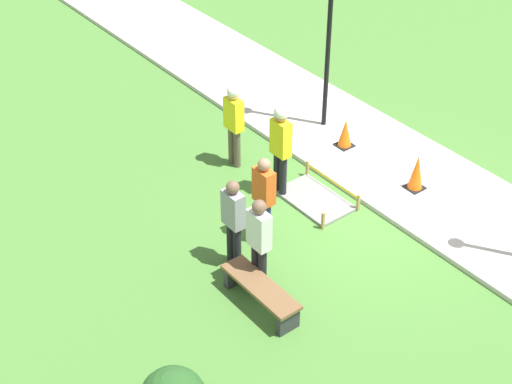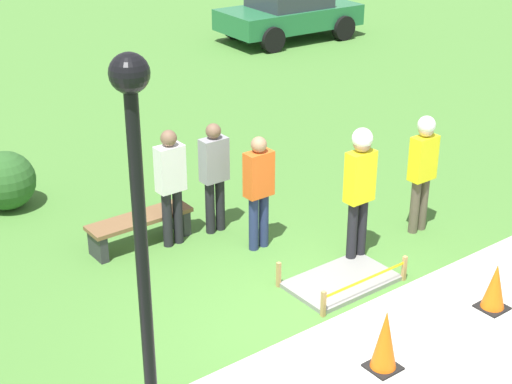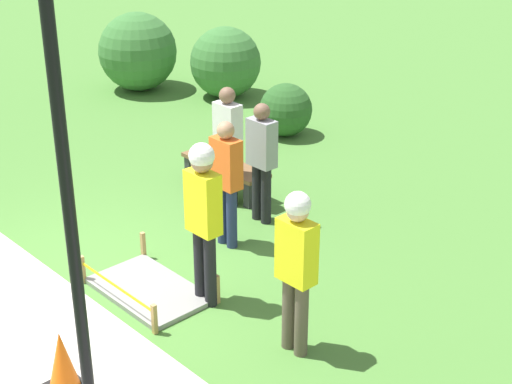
{
  "view_description": "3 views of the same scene",
  "coord_description": "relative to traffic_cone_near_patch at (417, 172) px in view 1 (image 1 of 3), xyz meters",
  "views": [
    {
      "loc": [
        -7.86,
        8.88,
        8.9
      ],
      "look_at": [
        0.83,
        2.08,
        0.87
      ],
      "focal_mm": 55.0,
      "sensor_mm": 36.0,
      "label": 1
    },
    {
      "loc": [
        -5.45,
        -5.79,
        5.44
      ],
      "look_at": [
        0.52,
        2.09,
        0.89
      ],
      "focal_mm": 55.0,
      "sensor_mm": 36.0,
      "label": 2
    },
    {
      "loc": [
        7.44,
        -3.79,
        4.89
      ],
      "look_at": [
        1.2,
        2.04,
        0.98
      ],
      "focal_mm": 55.0,
      "sensor_mm": 36.0,
      "label": 3
    }
  ],
  "objects": [
    {
      "name": "worker_assistant",
      "position": [
        2.91,
        2.14,
        0.62
      ],
      "size": [
        0.4,
        0.26,
        1.81
      ],
      "color": "brown",
      "rests_on": "ground_plane"
    },
    {
      "name": "wet_concrete_patch",
      "position": [
        0.97,
        1.7,
        -0.43
      ],
      "size": [
        1.48,
        0.93,
        0.36
      ],
      "color": "gray",
      "rests_on": "ground_plane"
    },
    {
      "name": "lamppost_near",
      "position": [
        2.85,
        -0.22,
        2.43
      ],
      "size": [
        0.28,
        0.28,
        4.33
      ],
      "color": "black",
      "rests_on": "sidewalk"
    },
    {
      "name": "bystander_in_gray_shirt",
      "position": [
        -0.22,
        3.99,
        0.53
      ],
      "size": [
        0.4,
        0.23,
        1.75
      ],
      "color": "black",
      "rests_on": "ground_plane"
    },
    {
      "name": "ground_plane",
      "position": [
        0.12,
        1.05,
        -0.46
      ],
      "size": [
        60.0,
        60.0,
        0.0
      ],
      "primitive_type": "plane",
      "color": "#477A33"
    },
    {
      "name": "traffic_cone_near_patch",
      "position": [
        0.0,
        0.0,
        0.0
      ],
      "size": [
        0.34,
        0.34,
        0.74
      ],
      "color": "black",
      "rests_on": "sidewalk"
    },
    {
      "name": "park_bench",
      "position": [
        -0.61,
        4.26,
        -0.15
      ],
      "size": [
        1.55,
        0.44,
        0.44
      ],
      "color": "#2D2D33",
      "rests_on": "ground_plane"
    },
    {
      "name": "sidewalk",
      "position": [
        0.12,
        -0.26,
        -0.41
      ],
      "size": [
        28.0,
        2.63,
        0.1
      ],
      "color": "#BCB7AD",
      "rests_on": "ground_plane"
    },
    {
      "name": "bystander_in_white_shirt",
      "position": [
        0.5,
        3.96,
        0.5
      ],
      "size": [
        0.4,
        0.22,
        1.7
      ],
      "color": "black",
      "rests_on": "ground_plane"
    },
    {
      "name": "worker_supervisor",
      "position": [
        1.57,
        2.07,
        0.72
      ],
      "size": [
        0.4,
        0.28,
        1.94
      ],
      "color": "black",
      "rests_on": "ground_plane"
    },
    {
      "name": "bystander_in_orange_shirt",
      "position": [
        0.7,
        3.16,
        0.5
      ],
      "size": [
        0.4,
        0.22,
        1.7
      ],
      "color": "navy",
      "rests_on": "ground_plane"
    },
    {
      "name": "traffic_cone_far_patch",
      "position": [
        1.93,
        0.03,
        -0.06
      ],
      "size": [
        0.34,
        0.34,
        0.62
      ],
      "color": "black",
      "rests_on": "sidewalk"
    }
  ]
}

